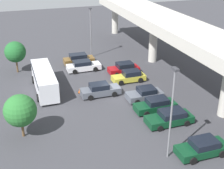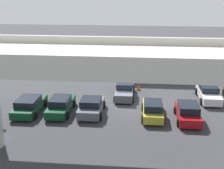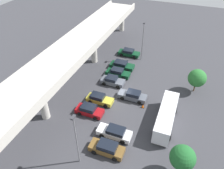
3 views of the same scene
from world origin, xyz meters
TOP-DOWN VIEW (x-y plane):
  - ground_plane at (0.00, 0.00)m, footprint 114.50×114.50m
  - highway_overpass at (0.00, 9.46)m, footprint 54.71×6.56m
  - parked_car_0 at (-11.42, -1.77)m, footprint 2.07×4.61m
  - parked_car_1 at (-8.56, -1.76)m, footprint 2.09×4.89m
  - parked_car_2 at (-5.80, 3.52)m, footprint 2.10×4.36m
  - parked_car_3 at (-2.77, 3.15)m, footprint 2.00×4.45m
  - parked_car_4 at (0.02, -1.77)m, footprint 2.04×4.82m
  - parked_car_5 at (2.79, 2.94)m, footprint 2.21×4.31m
  - parked_car_6 at (5.65, 2.94)m, footprint 2.07×4.66m
  - parked_car_7 at (8.55, 3.14)m, footprint 2.26×4.87m
  - parked_car_8 at (14.06, 3.38)m, footprint 2.15×4.68m
  - shuttle_bus at (-3.58, -7.97)m, footprint 9.04×2.58m
  - lamp_post_near_aisle at (13.41, 0.34)m, footprint 0.70×0.35m
  - lamp_post_mid_lot at (-13.97, 0.94)m, footprint 0.70×0.35m
  - tree_front_left at (-11.06, -10.89)m, footprint 2.97×2.97m
  - tree_front_right at (6.08, -11.34)m, footprint 3.10×3.10m
  - traffic_cone at (-1.42, -3.99)m, footprint 0.44×0.44m

SIDE VIEW (x-z plane):
  - ground_plane at x=0.00m, z-range 0.00..0.00m
  - traffic_cone at x=-1.42m, z-range -0.02..0.68m
  - parked_car_7 at x=8.55m, z-range -0.04..1.42m
  - parked_car_8 at x=14.06m, z-range -0.04..1.43m
  - parked_car_6 at x=5.65m, z-range -0.05..1.46m
  - parked_car_5 at x=2.79m, z-range -0.05..1.46m
  - parked_car_3 at x=-2.77m, z-range -0.04..1.48m
  - parked_car_2 at x=-5.80m, z-range -0.05..1.49m
  - parked_car_1 at x=-8.56m, z-range -0.03..1.48m
  - parked_car_4 at x=0.02m, z-range -0.06..1.52m
  - parked_car_0 at x=-11.42m, z-range -0.04..1.58m
  - shuttle_bus at x=-3.58m, z-range 0.27..2.99m
  - tree_front_right at x=6.08m, z-range 0.62..4.99m
  - tree_front_left at x=-11.06m, z-range 0.77..5.31m
  - lamp_post_mid_lot at x=-13.97m, z-range 0.69..8.68m
  - lamp_post_near_aisle at x=13.41m, z-range 0.69..9.03m
  - highway_overpass at x=0.00m, z-range 2.50..10.20m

